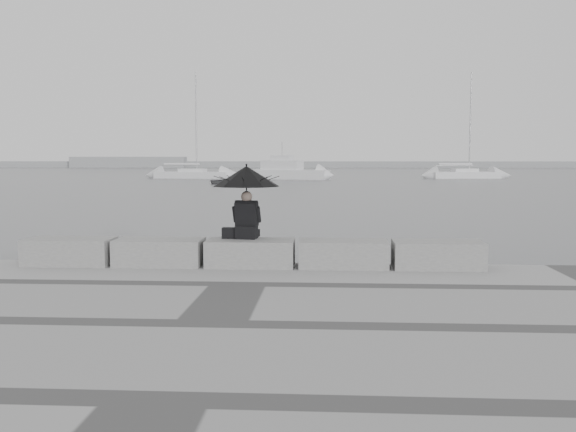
# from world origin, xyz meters

# --- Properties ---
(ground) EXTENTS (360.00, 360.00, 0.00)m
(ground) POSITION_xyz_m (0.00, 0.00, 0.00)
(ground) COLOR #4D5053
(ground) RESTS_ON ground
(promenade) EXTENTS (34.00, 14.00, 0.50)m
(promenade) POSITION_xyz_m (0.00, -7.00, 0.25)
(promenade) COLOR gray
(promenade) RESTS_ON ground
(stone_block_far_left) EXTENTS (1.60, 0.80, 0.50)m
(stone_block_far_left) POSITION_xyz_m (-3.40, -0.45, 0.75)
(stone_block_far_left) COLOR slate
(stone_block_far_left) RESTS_ON promenade
(stone_block_left) EXTENTS (1.60, 0.80, 0.50)m
(stone_block_left) POSITION_xyz_m (-1.70, -0.45, 0.75)
(stone_block_left) COLOR slate
(stone_block_left) RESTS_ON promenade
(stone_block_centre) EXTENTS (1.60, 0.80, 0.50)m
(stone_block_centre) POSITION_xyz_m (0.00, -0.45, 0.75)
(stone_block_centre) COLOR slate
(stone_block_centre) RESTS_ON promenade
(stone_block_right) EXTENTS (1.60, 0.80, 0.50)m
(stone_block_right) POSITION_xyz_m (1.70, -0.45, 0.75)
(stone_block_right) COLOR slate
(stone_block_right) RESTS_ON promenade
(stone_block_far_right) EXTENTS (1.60, 0.80, 0.50)m
(stone_block_far_right) POSITION_xyz_m (3.40, -0.45, 0.75)
(stone_block_far_right) COLOR slate
(stone_block_far_right) RESTS_ON promenade
(seated_person) EXTENTS (1.25, 1.25, 1.39)m
(seated_person) POSITION_xyz_m (-0.09, -0.26, 2.02)
(seated_person) COLOR black
(seated_person) RESTS_ON stone_block_centre
(bag) EXTENTS (0.31, 0.18, 0.20)m
(bag) POSITION_xyz_m (-0.39, -0.27, 1.10)
(bag) COLOR black
(bag) RESTS_ON stone_block_centre
(distant_landmass) EXTENTS (180.00, 8.00, 2.80)m
(distant_landmass) POSITION_xyz_m (-8.14, 154.51, 0.90)
(distant_landmass) COLOR gray
(distant_landmass) RESTS_ON ground
(sailboat_left) EXTENTS (9.44, 3.80, 12.90)m
(sailboat_left) POSITION_xyz_m (-14.99, 65.58, 0.51)
(sailboat_left) COLOR silver
(sailboat_left) RESTS_ON ground
(sailboat_right) EXTENTS (8.57, 3.79, 12.90)m
(sailboat_right) POSITION_xyz_m (18.35, 67.73, 0.52)
(sailboat_right) COLOR silver
(sailboat_right) RESTS_ON ground
(motor_cruiser) EXTENTS (9.70, 5.83, 4.50)m
(motor_cruiser) POSITION_xyz_m (-2.99, 63.40, 0.89)
(motor_cruiser) COLOR silver
(motor_cruiser) RESTS_ON ground
(dinghy) EXTENTS (3.09, 1.46, 0.51)m
(dinghy) POSITION_xyz_m (-9.23, 49.62, 0.26)
(dinghy) COLOR gray
(dinghy) RESTS_ON ground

